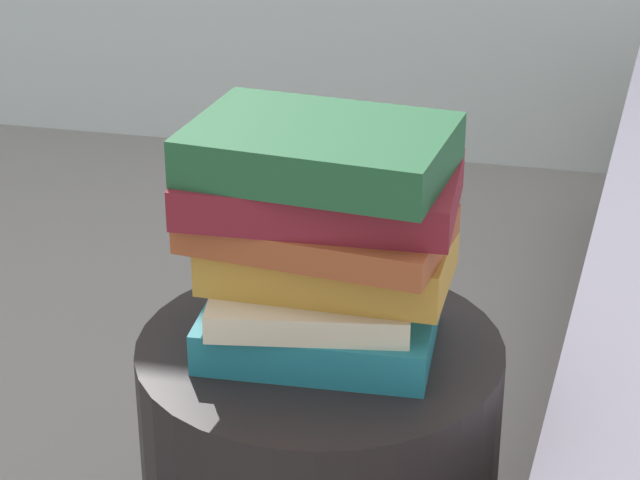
{
  "coord_description": "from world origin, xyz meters",
  "views": [
    {
      "loc": [
        0.27,
        -1.21,
        1.25
      ],
      "look_at": [
        0.0,
        0.0,
        0.67
      ],
      "focal_mm": 69.55,
      "sensor_mm": 36.0,
      "label": 1
    }
  ],
  "objects": [
    {
      "name": "book_teal",
      "position": [
        0.0,
        0.0,
        0.56
      ],
      "size": [
        0.27,
        0.2,
        0.05
      ],
      "primitive_type": "cube",
      "rotation": [
        0.0,
        0.0,
        0.04
      ],
      "color": "#1E727F",
      "rests_on": "side_table"
    },
    {
      "name": "book_cream",
      "position": [
        -0.01,
        -0.01,
        0.6
      ],
      "size": [
        0.24,
        0.2,
        0.03
      ],
      "primitive_type": "cube",
      "rotation": [
        0.0,
        0.0,
        0.15
      ],
      "color": "beige",
      "rests_on": "book_teal"
    },
    {
      "name": "book_ochre",
      "position": [
        0.01,
        0.01,
        0.64
      ],
      "size": [
        0.27,
        0.16,
        0.05
      ],
      "primitive_type": "cube",
      "rotation": [
        0.0,
        0.0,
        -0.02
      ],
      "color": "#B7842D",
      "rests_on": "book_cream"
    },
    {
      "name": "book_rust",
      "position": [
        -0.0,
        -0.01,
        0.69
      ],
      "size": [
        0.3,
        0.19,
        0.03
      ],
      "primitive_type": "cube",
      "rotation": [
        0.0,
        0.0,
        -0.12
      ],
      "color": "#994723",
      "rests_on": "book_ochre"
    },
    {
      "name": "book_maroon",
      "position": [
        0.0,
        0.01,
        0.73
      ],
      "size": [
        0.3,
        0.2,
        0.05
      ],
      "primitive_type": "cube",
      "rotation": [
        0.0,
        0.0,
        0.04
      ],
      "color": "maroon",
      "rests_on": "book_rust"
    },
    {
      "name": "book_forest",
      "position": [
        0.0,
        -0.0,
        0.77
      ],
      "size": [
        0.29,
        0.22,
        0.05
      ],
      "primitive_type": "cube",
      "rotation": [
        0.0,
        0.0,
        -0.11
      ],
      "color": "#1E512D",
      "rests_on": "book_maroon"
    }
  ]
}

